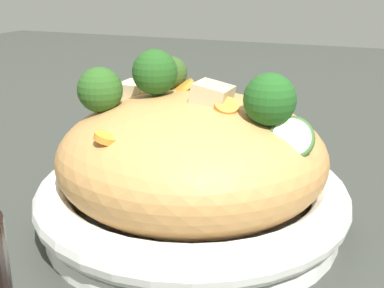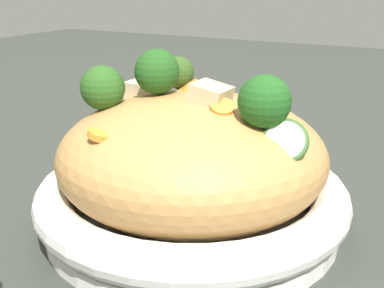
# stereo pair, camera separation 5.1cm
# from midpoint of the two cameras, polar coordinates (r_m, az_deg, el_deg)

# --- Properties ---
(ground_plane) EXTENTS (3.00, 3.00, 0.00)m
(ground_plane) POSITION_cam_midpoint_polar(r_m,az_deg,el_deg) (0.54, -2.71, -9.21)
(ground_plane) COLOR #32352F
(serving_bowl) EXTENTS (0.32, 0.32, 0.06)m
(serving_bowl) POSITION_cam_midpoint_polar(r_m,az_deg,el_deg) (0.53, -2.75, -6.46)
(serving_bowl) COLOR white
(serving_bowl) RESTS_ON ground_plane
(noodle_heap) EXTENTS (0.27, 0.27, 0.12)m
(noodle_heap) POSITION_cam_midpoint_polar(r_m,az_deg,el_deg) (0.51, -2.84, -1.35)
(noodle_heap) COLOR #BD874A
(noodle_heap) RESTS_ON serving_bowl
(broccoli_florets) EXTENTS (0.22, 0.14, 0.07)m
(broccoli_florets) POSITION_cam_midpoint_polar(r_m,az_deg,el_deg) (0.49, -4.94, 6.54)
(broccoli_florets) COLOR #9FC370
(broccoli_florets) RESTS_ON serving_bowl
(carrot_coins) EXTENTS (0.11, 0.20, 0.03)m
(carrot_coins) POSITION_cam_midpoint_polar(r_m,az_deg,el_deg) (0.50, -3.79, 4.77)
(carrot_coins) COLOR orange
(carrot_coins) RESTS_ON serving_bowl
(zucchini_slices) EXTENTS (0.20, 0.17, 0.04)m
(zucchini_slices) POSITION_cam_midpoint_polar(r_m,az_deg,el_deg) (0.51, 2.64, 2.96)
(zucchini_slices) COLOR beige
(zucchini_slices) RESTS_ON serving_bowl
(chicken_chunks) EXTENTS (0.14, 0.08, 0.04)m
(chicken_chunks) POSITION_cam_midpoint_polar(r_m,az_deg,el_deg) (0.51, -4.87, 5.60)
(chicken_chunks) COLOR beige
(chicken_chunks) RESTS_ON serving_bowl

